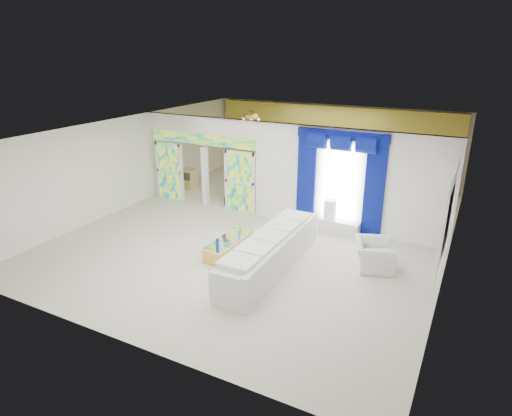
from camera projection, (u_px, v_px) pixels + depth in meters
The scene contains 22 objects.
floor at pixel (266, 229), 13.09m from camera, with size 12.00×12.00×0.00m, color #B7AF9E.
dividing_wall at pixel (349, 182), 12.47m from camera, with size 5.70×0.18×3.00m, color white.
dividing_header at pixel (201, 125), 14.22m from camera, with size 4.30×0.18×0.55m, color white.
stained_panel_left at pixel (170, 171), 15.43m from camera, with size 0.95×0.04×2.00m, color #994C3F.
stained_panel_right at pixel (240, 182), 14.20m from camera, with size 0.95×0.04×2.00m, color #994C3F.
stained_transom at pixel (202, 139), 14.38m from camera, with size 4.00×0.05×0.35m, color #994C3F.
window_pane at pixel (340, 183), 12.52m from camera, with size 1.00×0.02×2.30m, color white.
blue_drape_left at pixel (306, 180), 12.94m from camera, with size 0.55×0.10×2.80m, color #04124B.
blue_drape_right at pixel (374, 190), 12.08m from camera, with size 0.55×0.10×2.80m, color #04124B.
blue_pelmet at pixel (343, 135), 12.02m from camera, with size 2.60×0.12×0.25m, color #04124B.
wall_mirror at pixel (448, 220), 9.58m from camera, with size 0.04×2.70×1.90m, color white.
gold_curtains at pixel (331, 143), 17.49m from camera, with size 9.70×0.12×2.90m, color gold.
white_sofa at pixel (270, 254), 10.60m from camera, with size 0.87×4.08×0.78m, color silver.
coffee_table at pixel (229, 246), 11.50m from camera, with size 0.56×1.68×0.37m, color gold.
console_table at pixel (339, 227), 12.71m from camera, with size 1.17×0.37×0.39m, color silver.
table_lamp at pixel (330, 210), 12.67m from camera, with size 0.36×0.36×0.58m, color white.
armchair at pixel (374, 255), 10.68m from camera, with size 1.03×0.90×0.67m, color silver.
grand_piano at pixel (260, 180), 16.21m from camera, with size 1.41×1.85×0.94m, color black.
piano_bench at pixel (238, 201), 14.98m from camera, with size 0.93×0.36×0.31m, color black.
tv_console at pixel (189, 178), 16.78m from camera, with size 0.51×0.47×0.75m, color #A48652.
chandelier at pixel (251, 118), 16.01m from camera, with size 0.60×0.60×0.60m, color gold.
decanters at pixel (225, 241), 11.17m from camera, with size 0.19×0.96×0.24m.
Camera 1 is at (5.32, -10.85, 5.08)m, focal length 30.81 mm.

